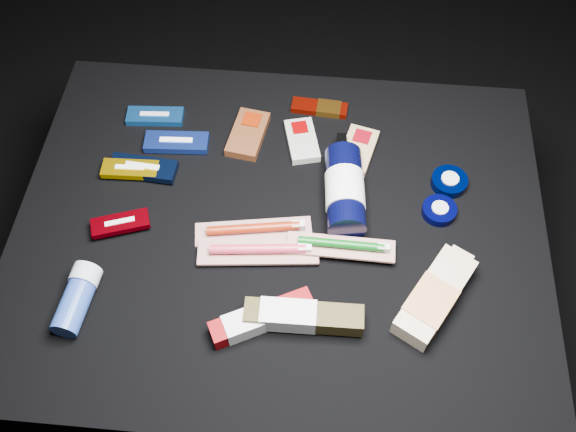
# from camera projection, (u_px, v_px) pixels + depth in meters

# --- Properties ---
(ground) EXTENTS (3.00, 3.00, 0.00)m
(ground) POSITION_uv_depth(u_px,v_px,m) (281.00, 316.00, 1.52)
(ground) COLOR black
(ground) RESTS_ON ground
(cloth_table) EXTENTS (0.98, 0.78, 0.40)m
(cloth_table) POSITION_uv_depth(u_px,v_px,m) (280.00, 276.00, 1.35)
(cloth_table) COLOR black
(cloth_table) RESTS_ON ground
(luna_bar_0) EXTENTS (0.12, 0.05, 0.02)m
(luna_bar_0) POSITION_uv_depth(u_px,v_px,m) (155.00, 116.00, 1.32)
(luna_bar_0) COLOR #1657AB
(luna_bar_0) RESTS_ON cloth_table
(luna_bar_1) EXTENTS (0.13, 0.05, 0.02)m
(luna_bar_1) POSITION_uv_depth(u_px,v_px,m) (177.00, 142.00, 1.28)
(luna_bar_1) COLOR #1B36A0
(luna_bar_1) RESTS_ON cloth_table
(luna_bar_2) EXTENTS (0.13, 0.06, 0.02)m
(luna_bar_2) POSITION_uv_depth(u_px,v_px,m) (143.00, 168.00, 1.24)
(luna_bar_2) COLOR black
(luna_bar_2) RESTS_ON cloth_table
(luna_bar_3) EXTENTS (0.11, 0.04, 0.01)m
(luna_bar_3) POSITION_uv_depth(u_px,v_px,m) (130.00, 169.00, 1.24)
(luna_bar_3) COLOR #CA9C00
(luna_bar_3) RESTS_ON cloth_table
(luna_bar_4) EXTENTS (0.11, 0.07, 0.01)m
(luna_bar_4) POSITION_uv_depth(u_px,v_px,m) (120.00, 223.00, 1.17)
(luna_bar_4) COLOR #6D0008
(luna_bar_4) RESTS_ON cloth_table
(clif_bar_0) EXTENTS (0.08, 0.13, 0.02)m
(clif_bar_0) POSITION_uv_depth(u_px,v_px,m) (249.00, 132.00, 1.29)
(clif_bar_0) COLOR #532913
(clif_bar_0) RESTS_ON cloth_table
(clif_bar_1) EXTENTS (0.08, 0.12, 0.02)m
(clif_bar_1) POSITION_uv_depth(u_px,v_px,m) (302.00, 139.00, 1.28)
(clif_bar_1) COLOR #A8A7A1
(clif_bar_1) RESTS_ON cloth_table
(clif_bar_2) EXTENTS (0.08, 0.12, 0.02)m
(clif_bar_2) POSITION_uv_depth(u_px,v_px,m) (358.00, 149.00, 1.27)
(clif_bar_2) COLOR tan
(clif_bar_2) RESTS_ON cloth_table
(power_bar) EXTENTS (0.12, 0.04, 0.01)m
(power_bar) POSITION_uv_depth(u_px,v_px,m) (323.00, 108.00, 1.33)
(power_bar) COLOR maroon
(power_bar) RESTS_ON cloth_table
(lotion_bottle) EXTENTS (0.08, 0.23, 0.07)m
(lotion_bottle) POSITION_uv_depth(u_px,v_px,m) (345.00, 190.00, 1.18)
(lotion_bottle) COLOR black
(lotion_bottle) RESTS_ON cloth_table
(cream_tin_upper) EXTENTS (0.07, 0.07, 0.02)m
(cream_tin_upper) POSITION_uv_depth(u_px,v_px,m) (449.00, 182.00, 1.22)
(cream_tin_upper) COLOR black
(cream_tin_upper) RESTS_ON cloth_table
(cream_tin_lower) EXTENTS (0.06, 0.06, 0.02)m
(cream_tin_lower) POSITION_uv_depth(u_px,v_px,m) (439.00, 210.00, 1.19)
(cream_tin_lower) COLOR black
(cream_tin_lower) RESTS_ON cloth_table
(bodywash_bottle) EXTENTS (0.15, 0.19, 0.04)m
(bodywash_bottle) POSITION_uv_depth(u_px,v_px,m) (434.00, 298.00, 1.08)
(bodywash_bottle) COLOR beige
(bodywash_bottle) RESTS_ON cloth_table
(deodorant_stick) EXTENTS (0.06, 0.12, 0.05)m
(deodorant_stick) POSITION_uv_depth(u_px,v_px,m) (77.00, 298.00, 1.08)
(deodorant_stick) COLOR navy
(deodorant_stick) RESTS_ON cloth_table
(toothbrush_pack_0) EXTENTS (0.22, 0.08, 0.02)m
(toothbrush_pack_0) POSITION_uv_depth(u_px,v_px,m) (255.00, 230.00, 1.17)
(toothbrush_pack_0) COLOR beige
(toothbrush_pack_0) RESTS_ON cloth_table
(toothbrush_pack_1) EXTENTS (0.22, 0.07, 0.02)m
(toothbrush_pack_1) POSITION_uv_depth(u_px,v_px,m) (260.00, 251.00, 1.13)
(toothbrush_pack_1) COLOR beige
(toothbrush_pack_1) RESTS_ON cloth_table
(toothbrush_pack_2) EXTENTS (0.19, 0.05, 0.02)m
(toothbrush_pack_2) POSITION_uv_depth(u_px,v_px,m) (343.00, 246.00, 1.13)
(toothbrush_pack_2) COLOR #BFB5B2
(toothbrush_pack_2) RESTS_ON cloth_table
(toothpaste_carton_red) EXTENTS (0.18, 0.12, 0.03)m
(toothpaste_carton_red) POSITION_uv_depth(u_px,v_px,m) (258.00, 319.00, 1.06)
(toothpaste_carton_red) COLOR #730206
(toothpaste_carton_red) RESTS_ON cloth_table
(toothpaste_carton_green) EXTENTS (0.20, 0.05, 0.04)m
(toothpaste_carton_green) POSITION_uv_depth(u_px,v_px,m) (298.00, 316.00, 1.06)
(toothpaste_carton_green) COLOR #342B10
(toothpaste_carton_green) RESTS_ON cloth_table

